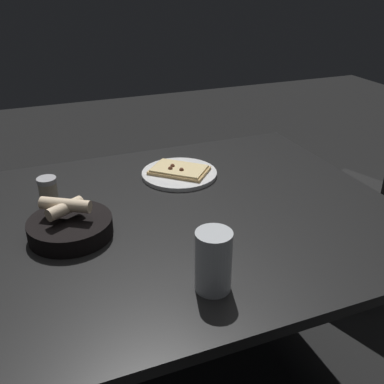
# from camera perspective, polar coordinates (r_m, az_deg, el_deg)

# --- Properties ---
(ground) EXTENTS (8.00, 8.00, 0.00)m
(ground) POSITION_cam_1_polar(r_m,az_deg,el_deg) (1.80, 0.91, -22.64)
(ground) COLOR black
(dining_table) EXTENTS (1.03, 1.15, 0.72)m
(dining_table) POSITION_cam_1_polar(r_m,az_deg,el_deg) (1.37, 1.11, -4.17)
(dining_table) COLOR black
(dining_table) RESTS_ON ground
(pizza_plate) EXTENTS (0.26, 0.26, 0.04)m
(pizza_plate) POSITION_cam_1_polar(r_m,az_deg,el_deg) (1.55, -1.63, 2.50)
(pizza_plate) COLOR white
(pizza_plate) RESTS_ON dining_table
(bread_basket) EXTENTS (0.22, 0.22, 0.11)m
(bread_basket) POSITION_cam_1_polar(r_m,az_deg,el_deg) (1.24, -15.34, -4.20)
(bread_basket) COLOR black
(bread_basket) RESTS_ON dining_table
(beer_glass) EXTENTS (0.08, 0.08, 0.15)m
(beer_glass) POSITION_cam_1_polar(r_m,az_deg,el_deg) (0.99, 2.73, -9.25)
(beer_glass) COLOR silver
(beer_glass) RESTS_ON dining_table
(pepper_shaker) EXTENTS (0.06, 0.06, 0.09)m
(pepper_shaker) POSITION_cam_1_polar(r_m,az_deg,el_deg) (1.41, -17.86, -0.12)
(pepper_shaker) COLOR #BFB299
(pepper_shaker) RESTS_ON dining_table
(chair_far) EXTENTS (0.56, 0.56, 0.96)m
(chair_far) POSITION_cam_1_polar(r_m,az_deg,el_deg) (2.09, 23.25, 0.84)
(chair_far) COLOR black
(chair_far) RESTS_ON ground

